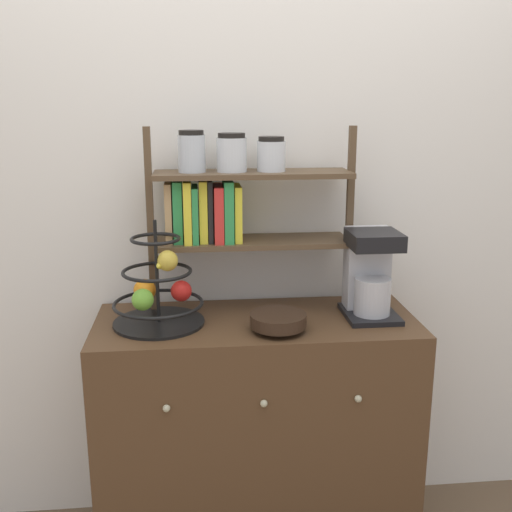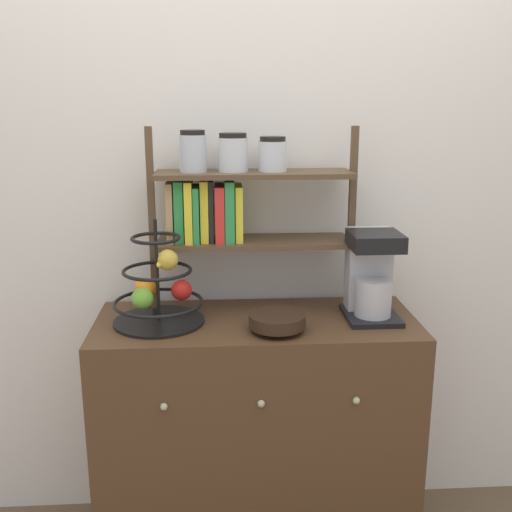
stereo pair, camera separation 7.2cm
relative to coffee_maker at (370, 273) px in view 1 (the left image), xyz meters
name	(u,v)px [view 1 (the left image)]	position (x,y,z in m)	size (l,w,h in m)	color
wall_back	(249,191)	(-0.40, 0.26, 0.26)	(7.00, 0.05, 2.60)	silver
sideboard	(256,434)	(-0.40, -0.01, -0.60)	(1.11, 0.47, 0.89)	#4C331E
coffee_maker	(370,273)	(0.00, 0.00, 0.00)	(0.18, 0.22, 0.31)	black
fruit_stand	(158,291)	(-0.73, -0.02, -0.04)	(0.31, 0.31, 0.36)	black
wooden_bowl	(278,321)	(-0.34, -0.12, -0.12)	(0.19, 0.19, 0.06)	black
shelf_hutch	(227,198)	(-0.49, 0.11, 0.25)	(0.73, 0.20, 0.65)	brown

